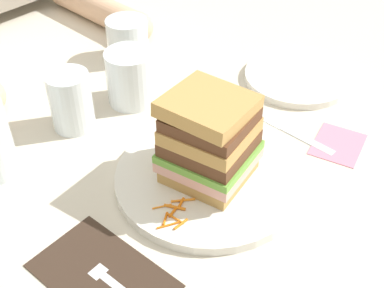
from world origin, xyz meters
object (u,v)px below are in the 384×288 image
at_px(main_plate, 207,179).
at_px(juice_glass, 131,80).
at_px(empty_tumbler_1, 128,39).
at_px(fork, 116,284).
at_px(sandwich, 208,141).
at_px(napkin_dark, 103,275).
at_px(napkin_pink, 338,144).
at_px(side_plate, 297,77).
at_px(empty_tumbler_0, 71,101).
at_px(knife, 283,127).

xyz_separation_m(main_plate, juice_glass, (0.06, 0.23, 0.03)).
bearing_deg(main_plate, empty_tumbler_1, 65.46).
relative_size(main_plate, fork, 1.61).
distance_m(sandwich, napkin_dark, 0.22).
xyz_separation_m(sandwich, empty_tumbler_1, (0.16, 0.35, -0.04)).
distance_m(sandwich, empty_tumbler_1, 0.38).
bearing_deg(juice_glass, napkin_pink, -67.08).
xyz_separation_m(sandwich, side_plate, (0.31, 0.06, -0.07)).
height_order(sandwich, napkin_dark, sandwich).
height_order(empty_tumbler_1, napkin_pink, empty_tumbler_1).
xyz_separation_m(juice_glass, empty_tumbler_0, (-0.11, 0.02, 0.01)).
xyz_separation_m(juice_glass, side_plate, (0.25, -0.17, -0.04)).
distance_m(sandwich, fork, 0.22).
distance_m(main_plate, juice_glass, 0.24).
height_order(main_plate, juice_glass, juice_glass).
height_order(napkin_dark, empty_tumbler_1, empty_tumbler_1).
bearing_deg(knife, napkin_dark, -178.59).
xyz_separation_m(fork, side_plate, (0.52, 0.10, 0.00)).
height_order(main_plate, empty_tumbler_0, empty_tumbler_0).
bearing_deg(fork, main_plate, 10.63).
xyz_separation_m(empty_tumbler_1, napkin_pink, (0.04, -0.44, -0.04)).
height_order(main_plate, knife, main_plate).
distance_m(juice_glass, napkin_pink, 0.36).
bearing_deg(empty_tumbler_1, fork, -133.21).
bearing_deg(empty_tumbler_1, napkin_dark, -135.02).
bearing_deg(empty_tumbler_0, napkin_dark, -120.90).
height_order(knife, empty_tumbler_0, empty_tumbler_0).
height_order(fork, empty_tumbler_1, empty_tumbler_1).
relative_size(juice_glass, empty_tumbler_1, 1.18).
relative_size(empty_tumbler_0, empty_tumbler_1, 1.22).
distance_m(fork, juice_glass, 0.38).
relative_size(sandwich, knife, 0.67).
relative_size(napkin_dark, empty_tumbler_1, 2.15).
height_order(sandwich, fork, sandwich).
xyz_separation_m(napkin_dark, napkin_pink, (0.41, -0.08, -0.00)).
relative_size(main_plate, sandwich, 2.01).
bearing_deg(napkin_pink, main_plate, 155.25).
distance_m(empty_tumbler_1, napkin_pink, 0.44).
relative_size(knife, side_plate, 1.04).
xyz_separation_m(fork, napkin_pink, (0.41, -0.05, -0.00)).
bearing_deg(side_plate, main_plate, -169.30).
height_order(juice_glass, side_plate, juice_glass).
relative_size(empty_tumbler_0, side_plate, 0.50).
height_order(main_plate, fork, main_plate).
height_order(sandwich, side_plate, sandwich).
distance_m(main_plate, fork, 0.21).
distance_m(sandwich, side_plate, 0.33).
bearing_deg(main_plate, side_plate, 10.70).
bearing_deg(empty_tumbler_1, main_plate, -114.54).
xyz_separation_m(knife, empty_tumbler_1, (-0.02, 0.35, 0.04)).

